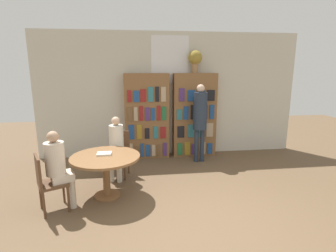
{
  "coord_description": "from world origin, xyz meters",
  "views": [
    {
      "loc": [
        -0.88,
        -3.13,
        2.14
      ],
      "look_at": [
        -0.24,
        1.79,
        1.05
      ],
      "focal_mm": 28.0,
      "sensor_mm": 36.0,
      "label": 1
    }
  ],
  "objects_px": {
    "chair_near_camera": "(47,180)",
    "seated_reader_left": "(116,144)",
    "reading_table": "(106,163)",
    "chair_left_side": "(119,151)",
    "bookshelf_left": "(147,116)",
    "seated_reader_right": "(58,165)",
    "flower_vase": "(195,59)",
    "bookshelf_right": "(194,115)",
    "librarian_standing": "(200,115)"
  },
  "relations": [
    {
      "from": "chair_near_camera",
      "to": "seated_reader_left",
      "type": "relative_size",
      "value": 0.73
    },
    {
      "from": "reading_table",
      "to": "chair_left_side",
      "type": "height_order",
      "value": "chair_left_side"
    },
    {
      "from": "bookshelf_left",
      "to": "chair_near_camera",
      "type": "xyz_separation_m",
      "value": [
        -1.62,
        -2.38,
        -0.5
      ]
    },
    {
      "from": "seated_reader_right",
      "to": "flower_vase",
      "type": "bearing_deg",
      "value": 105.82
    },
    {
      "from": "bookshelf_right",
      "to": "chair_left_side",
      "type": "distance_m",
      "value": 2.16
    },
    {
      "from": "bookshelf_left",
      "to": "librarian_standing",
      "type": "height_order",
      "value": "bookshelf_left"
    },
    {
      "from": "chair_near_camera",
      "to": "seated_reader_right",
      "type": "height_order",
      "value": "seated_reader_right"
    },
    {
      "from": "chair_left_side",
      "to": "seated_reader_left",
      "type": "relative_size",
      "value": 0.73
    },
    {
      "from": "bookshelf_left",
      "to": "chair_left_side",
      "type": "height_order",
      "value": "bookshelf_left"
    },
    {
      "from": "chair_left_side",
      "to": "reading_table",
      "type": "bearing_deg",
      "value": 90.0
    },
    {
      "from": "bookshelf_right",
      "to": "bookshelf_left",
      "type": "bearing_deg",
      "value": 180.0
    },
    {
      "from": "chair_left_side",
      "to": "seated_reader_left",
      "type": "xyz_separation_m",
      "value": [
        -0.03,
        -0.18,
        0.2
      ]
    },
    {
      "from": "bookshelf_right",
      "to": "flower_vase",
      "type": "bearing_deg",
      "value": 152.76
    },
    {
      "from": "reading_table",
      "to": "flower_vase",
      "type": "bearing_deg",
      "value": 45.52
    },
    {
      "from": "bookshelf_right",
      "to": "seated_reader_left",
      "type": "xyz_separation_m",
      "value": [
        -1.83,
        -1.26,
        -0.3
      ]
    },
    {
      "from": "librarian_standing",
      "to": "seated_reader_left",
      "type": "bearing_deg",
      "value": -157.56
    },
    {
      "from": "bookshelf_left",
      "to": "bookshelf_right",
      "type": "bearing_deg",
      "value": -0.0
    },
    {
      "from": "chair_left_side",
      "to": "bookshelf_left",
      "type": "bearing_deg",
      "value": -109.67
    },
    {
      "from": "seated_reader_left",
      "to": "flower_vase",
      "type": "bearing_deg",
      "value": -134.7
    },
    {
      "from": "reading_table",
      "to": "bookshelf_right",
      "type": "bearing_deg",
      "value": 45.32
    },
    {
      "from": "flower_vase",
      "to": "chair_left_side",
      "type": "bearing_deg",
      "value": -148.59
    },
    {
      "from": "seated_reader_left",
      "to": "seated_reader_right",
      "type": "bearing_deg",
      "value": 62.95
    },
    {
      "from": "chair_left_side",
      "to": "chair_near_camera",
      "type": "bearing_deg",
      "value": 63.0
    },
    {
      "from": "bookshelf_right",
      "to": "chair_near_camera",
      "type": "bearing_deg",
      "value": -139.51
    },
    {
      "from": "bookshelf_right",
      "to": "seated_reader_right",
      "type": "height_order",
      "value": "bookshelf_right"
    },
    {
      "from": "bookshelf_left",
      "to": "seated_reader_left",
      "type": "height_order",
      "value": "bookshelf_left"
    },
    {
      "from": "seated_reader_left",
      "to": "chair_left_side",
      "type": "bearing_deg",
      "value": -90.0
    },
    {
      "from": "chair_near_camera",
      "to": "chair_left_side",
      "type": "relative_size",
      "value": 1.0
    },
    {
      "from": "bookshelf_left",
      "to": "librarian_standing",
      "type": "distance_m",
      "value": 1.29
    },
    {
      "from": "flower_vase",
      "to": "chair_left_side",
      "type": "relative_size",
      "value": 0.58
    },
    {
      "from": "chair_near_camera",
      "to": "chair_left_side",
      "type": "xyz_separation_m",
      "value": [
        0.99,
        1.29,
        0.0
      ]
    },
    {
      "from": "librarian_standing",
      "to": "seated_reader_right",
      "type": "bearing_deg",
      "value": -145.73
    },
    {
      "from": "reading_table",
      "to": "seated_reader_right",
      "type": "bearing_deg",
      "value": -154.43
    },
    {
      "from": "seated_reader_right",
      "to": "librarian_standing",
      "type": "height_order",
      "value": "librarian_standing"
    },
    {
      "from": "seated_reader_right",
      "to": "chair_left_side",
      "type": "bearing_deg",
      "value": 120.14
    },
    {
      "from": "seated_reader_right",
      "to": "librarian_standing",
      "type": "relative_size",
      "value": 0.69
    },
    {
      "from": "librarian_standing",
      "to": "chair_near_camera",
      "type": "bearing_deg",
      "value": -146.19
    },
    {
      "from": "chair_near_camera",
      "to": "seated_reader_left",
      "type": "distance_m",
      "value": 1.48
    },
    {
      "from": "bookshelf_right",
      "to": "seated_reader_right",
      "type": "bearing_deg",
      "value": -138.76
    },
    {
      "from": "bookshelf_left",
      "to": "reading_table",
      "type": "bearing_deg",
      "value": -111.84
    },
    {
      "from": "chair_left_side",
      "to": "seated_reader_right",
      "type": "height_order",
      "value": "seated_reader_right"
    },
    {
      "from": "reading_table",
      "to": "chair_near_camera",
      "type": "relative_size",
      "value": 1.27
    },
    {
      "from": "flower_vase",
      "to": "librarian_standing",
      "type": "height_order",
      "value": "flower_vase"
    },
    {
      "from": "bookshelf_right",
      "to": "chair_near_camera",
      "type": "height_order",
      "value": "bookshelf_right"
    },
    {
      "from": "bookshelf_left",
      "to": "chair_near_camera",
      "type": "bearing_deg",
      "value": -124.23
    },
    {
      "from": "bookshelf_left",
      "to": "bookshelf_right",
      "type": "relative_size",
      "value": 1.0
    },
    {
      "from": "chair_near_camera",
      "to": "librarian_standing",
      "type": "bearing_deg",
      "value": 98.24
    },
    {
      "from": "bookshelf_right",
      "to": "chair_left_side",
      "type": "height_order",
      "value": "bookshelf_right"
    },
    {
      "from": "reading_table",
      "to": "chair_left_side",
      "type": "bearing_deg",
      "value": 79.57
    },
    {
      "from": "seated_reader_left",
      "to": "seated_reader_right",
      "type": "xyz_separation_m",
      "value": [
        -0.79,
        -1.04,
        0.01
      ]
    }
  ]
}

